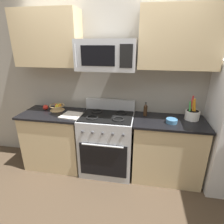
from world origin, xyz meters
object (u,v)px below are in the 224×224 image
Objects in this scene: utensil_crock at (192,114)px; cutting_board at (72,115)px; prep_bowl at (172,121)px; range_oven at (107,143)px; fruit_basket at (57,107)px; bottle_soy at (145,110)px; apple_loose at (46,107)px; microwave at (107,55)px.

utensil_crock is 1.69m from cutting_board.
cutting_board is 1.39m from prep_bowl.
range_oven is 4.66× the size of fruit_basket.
bottle_soy is (1.05, 0.20, 0.08)m from cutting_board.
range_oven is 13.51× the size of apple_loose.
fruit_basket reaches higher than apple_loose.
fruit_basket is at bearing -179.74° from bottle_soy.
microwave is 1.41m from utensil_crock.
range_oven is at bearing -89.96° from microwave.
apple_loose is 0.28× the size of cutting_board.
bottle_soy is at bearing 149.57° from prep_bowl.
range_oven is 1.44× the size of microwave.
fruit_basket is at bearing 148.16° from cutting_board.
range_oven is at bearing -165.70° from bottle_soy.
microwave reaches higher than apple_loose.
microwave is 9.38× the size of apple_loose.
utensil_crock reaches higher than range_oven.
bottle_soy is at bearing 0.26° from fruit_basket.
microwave is at bearing 174.11° from prep_bowl.
cutting_board is at bearing -172.55° from range_oven.
bottle_soy reaches higher than cutting_board.
bottle_soy is (0.54, 0.14, 0.53)m from range_oven.
apple_loose is 0.54× the size of prep_bowl.
microwave is at bearing 10.24° from cutting_board.
utensil_crock is 0.34m from prep_bowl.
prep_bowl is (0.89, -0.07, 0.47)m from range_oven.
range_oven is 0.96m from fruit_basket.
utensil_crock reaches higher than apple_loose.
range_oven is 0.77m from bottle_soy.
utensil_crock is at bearing 3.75° from microwave.
range_oven is 5.49× the size of bottle_soy.
cutting_board is 1.93× the size of prep_bowl.
fruit_basket is at bearing 7.95° from apple_loose.
cutting_board is 1.45× the size of bottle_soy.
prep_bowl is (-0.29, -0.17, -0.04)m from utensil_crock.
microwave is 1.21m from prep_bowl.
bottle_soy is 1.33× the size of prep_bowl.
microwave is 1.15m from fruit_basket.
prep_bowl is at bearing -6.60° from fruit_basket.
apple_loose reaches higher than cutting_board.
apple_loose is 0.41× the size of bottle_soy.
utensil_crock is (1.17, 0.08, -0.77)m from microwave.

